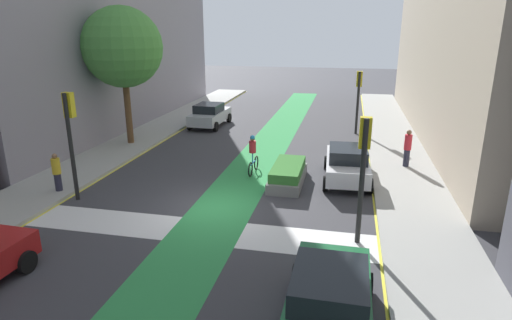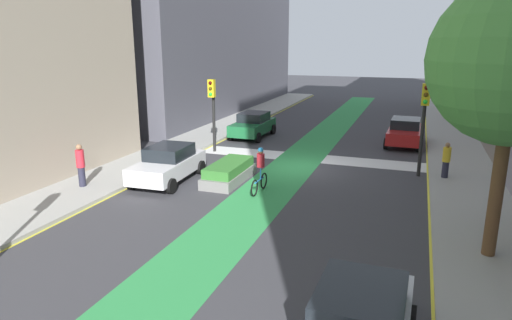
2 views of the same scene
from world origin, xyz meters
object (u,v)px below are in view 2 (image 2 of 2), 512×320
object	(u,v)px
traffic_signal_near_right	(212,101)
car_white_right_far	(168,163)
cyclist_in_lane	(260,169)
pedestrian_sidewalk_left_a	(446,160)
car_red_left_near	(405,132)
pedestrian_sidewalk_right_a	(81,165)
traffic_signal_near_left	(424,112)
car_green_right_near	(253,125)
median_planter	(229,172)

from	to	relation	value
traffic_signal_near_right	car_white_right_far	xyz separation A→B (m)	(-0.43, 5.65, -2.02)
car_white_right_far	cyclist_in_lane	xyz separation A→B (m)	(-4.28, 0.04, 0.17)
pedestrian_sidewalk_left_a	traffic_signal_near_right	bearing A→B (deg)	-7.23
car_red_left_near	pedestrian_sidewalk_right_a	xyz separation A→B (m)	(12.31, 13.28, 0.27)
traffic_signal_near_right	traffic_signal_near_left	distance (m)	10.91
cyclist_in_lane	traffic_signal_near_left	bearing A→B (deg)	-144.10
traffic_signal_near_left	car_green_right_near	world-z (taller)	traffic_signal_near_left
car_green_right_near	pedestrian_sidewalk_left_a	xyz separation A→B (m)	(-11.23, 6.04, 0.15)
cyclist_in_lane	pedestrian_sidewalk_right_a	xyz separation A→B (m)	(7.06, 2.22, 0.10)
car_green_right_near	pedestrian_sidewalk_left_a	bearing A→B (deg)	151.72
pedestrian_sidewalk_left_a	median_planter	world-z (taller)	pedestrian_sidewalk_left_a
traffic_signal_near_right	car_white_right_far	distance (m)	6.02
cyclist_in_lane	median_planter	xyz separation A→B (m)	(1.77, -0.92, -0.57)
pedestrian_sidewalk_right_a	cyclist_in_lane	bearing A→B (deg)	-162.57
car_green_right_near	pedestrian_sidewalk_right_a	world-z (taller)	pedestrian_sidewalk_right_a
traffic_signal_near_right	median_planter	bearing A→B (deg)	121.67
traffic_signal_near_left	median_planter	size ratio (longest dim) A/B	1.26
car_green_right_near	car_white_right_far	bearing A→B (deg)	88.51
median_planter	traffic_signal_near_right	bearing A→B (deg)	-58.33
car_red_left_near	cyclist_in_lane	xyz separation A→B (m)	(5.26, 11.06, 0.17)
car_red_left_near	pedestrian_sidewalk_left_a	size ratio (longest dim) A/B	2.69
pedestrian_sidewalk_left_a	median_planter	bearing A→B (deg)	19.95
traffic_signal_near_left	car_white_right_far	world-z (taller)	traffic_signal_near_left
car_white_right_far	pedestrian_sidewalk_right_a	xyz separation A→B (m)	(2.77, 2.25, 0.27)
traffic_signal_near_left	car_white_right_far	distance (m)	11.50
traffic_signal_near_right	pedestrian_sidewalk_right_a	world-z (taller)	traffic_signal_near_right
car_red_left_near	car_white_right_far	world-z (taller)	same
car_white_right_far	pedestrian_sidewalk_right_a	world-z (taller)	pedestrian_sidewalk_right_a
traffic_signal_near_left	car_green_right_near	xyz separation A→B (m)	(10.14, -5.78, -2.16)
car_green_right_near	pedestrian_sidewalk_right_a	xyz separation A→B (m)	(3.04, 12.43, 0.27)
traffic_signal_near_right	median_planter	distance (m)	6.11
car_white_right_far	cyclist_in_lane	size ratio (longest dim) A/B	2.30
car_white_right_far	pedestrian_sidewalk_right_a	size ratio (longest dim) A/B	2.39
traffic_signal_near_left	car_white_right_far	xyz separation A→B (m)	(10.41, 4.40, -2.16)
traffic_signal_near_left	median_planter	distance (m)	9.01
traffic_signal_near_left	median_planter	bearing A→B (deg)	24.01
cyclist_in_lane	pedestrian_sidewalk_right_a	distance (m)	7.40
car_white_right_far	pedestrian_sidewalk_left_a	bearing A→B (deg)	-160.18
pedestrian_sidewalk_right_a	median_planter	size ratio (longest dim) A/B	0.53
cyclist_in_lane	car_white_right_far	bearing A→B (deg)	-0.49
car_red_left_near	cyclist_in_lane	distance (m)	12.25
traffic_signal_near_right	traffic_signal_near_left	xyz separation A→B (m)	(-10.84, 1.26, 0.15)
traffic_signal_near_right	pedestrian_sidewalk_left_a	size ratio (longest dim) A/B	2.54
traffic_signal_near_left	pedestrian_sidewalk_right_a	size ratio (longest dim) A/B	2.37
car_green_right_near	car_white_right_far	size ratio (longest dim) A/B	0.99
car_red_left_near	pedestrian_sidewalk_left_a	bearing A→B (deg)	105.85
car_white_right_far	traffic_signal_near_left	bearing A→B (deg)	-157.09
traffic_signal_near_left	pedestrian_sidewalk_right_a	distance (m)	14.88
traffic_signal_near_right	median_planter	world-z (taller)	traffic_signal_near_right
pedestrian_sidewalk_right_a	pedestrian_sidewalk_left_a	xyz separation A→B (m)	(-14.27, -6.39, -0.12)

